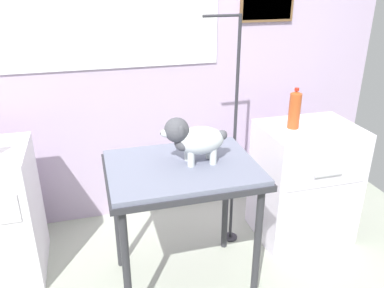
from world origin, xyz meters
The scene contains 6 objects.
rear_wall_panel centered at (0.00, 1.28, 1.17)m, with size 4.00×0.11×2.30m.
grooming_table centered at (0.11, 0.32, 0.77)m, with size 0.88×0.66×0.86m.
grooming_arm centered at (0.56, 0.68, 0.77)m, with size 0.30×0.11×1.66m.
dog centered at (0.18, 0.33, 1.01)m, with size 0.40×0.19×0.28m.
cabinet_right centered at (1.12, 0.61, 0.44)m, with size 0.68×0.54×0.89m.
soda_bottle centered at (0.99, 0.63, 1.02)m, with size 0.08×0.08×0.29m.
Camera 1 is at (-0.37, -1.64, 1.87)m, focal length 36.53 mm.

